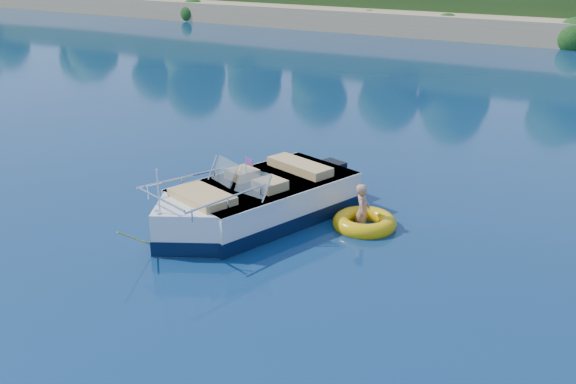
% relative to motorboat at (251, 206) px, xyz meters
% --- Properties ---
extents(ground, '(160.00, 160.00, 0.00)m').
position_rel_motorboat_xyz_m(ground, '(0.10, -3.20, -0.39)').
color(ground, '#092142').
rests_on(ground, ground).
extents(motorboat, '(3.16, 5.88, 2.01)m').
position_rel_motorboat_xyz_m(motorboat, '(0.00, 0.00, 0.00)').
color(motorboat, white).
rests_on(motorboat, ground).
extents(tow_tube, '(1.50, 1.50, 0.37)m').
position_rel_motorboat_xyz_m(tow_tube, '(2.24, 1.10, -0.29)').
color(tow_tube, '#ECB108').
rests_on(tow_tube, ground).
extents(boy, '(0.57, 0.77, 1.39)m').
position_rel_motorboat_xyz_m(boy, '(2.14, 1.17, -0.39)').
color(boy, tan).
rests_on(boy, ground).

